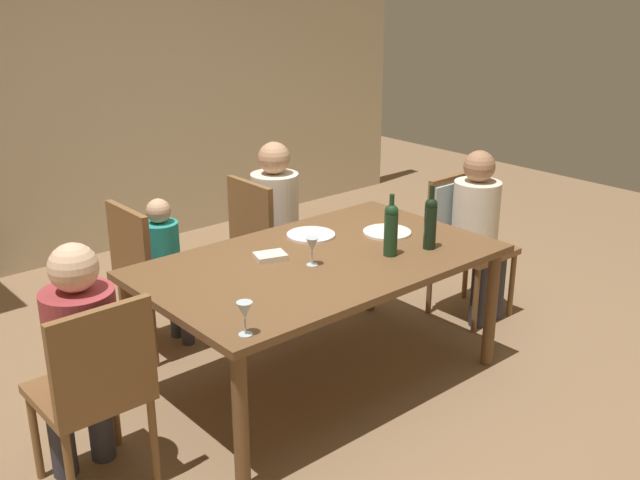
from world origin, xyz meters
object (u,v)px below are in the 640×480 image
Objects in this scene: chair_left_end at (96,384)px; person_woman_host at (81,348)px; dinner_plate_host at (311,235)px; chair_right_end at (459,226)px; chair_far_left at (149,267)px; person_man_bearded at (478,223)px; chair_far_right at (265,236)px; wine_bottle_tall_green at (430,221)px; wine_bottle_dark_red at (391,228)px; wine_glass_near_left at (312,246)px; person_child_small at (166,259)px; dining_table at (320,270)px; wine_glass_centre at (245,312)px; person_man_guest at (278,214)px; dinner_plate_guest_left at (387,232)px.

person_woman_host is (0.00, 0.11, 0.12)m from chair_left_end.
chair_right_end is at bearing -8.51° from dinner_plate_host.
chair_far_left is 0.82× the size of person_man_bearded.
chair_far_right is 1.29m from wine_bottle_tall_green.
person_man_bearded reaches higher than chair_left_end.
wine_bottle_dark_red is 2.27× the size of wine_glass_near_left.
chair_far_left is (-1.83, 0.81, -0.06)m from chair_right_end.
wine_bottle_tall_green is 0.69m from wine_glass_near_left.
person_child_small is at bearing 121.53° from wine_bottle_dark_red.
wine_glass_centre is at bearing -150.22° from dining_table.
wine_bottle_tall_green is (0.94, -1.22, 0.34)m from person_child_small.
person_man_guest is 1.23× the size of person_child_small.
person_man_guest reaches higher than dinner_plate_host.
wine_bottle_dark_red is at bearing -34.84° from dining_table.
chair_far_left is 0.97m from person_man_guest.
person_child_small is at bearing -25.35° from chair_right_end.
wine_glass_centre reaches higher than dining_table.
dinner_plate_host is (0.28, 0.35, -0.10)m from wine_glass_near_left.
dinner_plate_guest_left is (0.00, 0.32, -0.15)m from wine_bottle_tall_green.
dining_table is 0.56m from dinner_plate_guest_left.
chair_far_right reaches higher than dining_table.
wine_bottle_tall_green reaches higher than person_child_small.
chair_left_end is 1.00× the size of chair_right_end.
chair_left_end is at bearing 4.57° from chair_right_end.
wine_glass_near_left is 1.00× the size of wine_glass_centre.
chair_far_right is at bearing 103.32° from dinner_plate_guest_left.
wine_bottle_dark_red is 1.21× the size of dinner_plate_guest_left.
chair_far_right is 1.84m from wine_glass_centre.
person_man_guest is at bearing 30.10° from chair_left_end.
wine_glass_near_left is 0.82m from wine_glass_centre.
dining_table is 1.08m from chair_far_left.
person_man_guest reaches higher than wine_bottle_tall_green.
dining_table is 1.64× the size of person_man_guest.
chair_far_right is 0.81× the size of person_woman_host.
wine_glass_centre is at bearing -39.28° from chair_far_right.
wine_bottle_tall_green is (0.55, -0.28, 0.23)m from dining_table.
dinner_plate_guest_left is (1.87, 0.02, 0.09)m from person_woman_host.
person_child_small is 2.63× the size of wine_bottle_tall_green.
chair_right_end is at bearing 2.12° from person_woman_host.
dining_table is at bearing -19.69° from chair_far_right.
chair_far_right is 6.17× the size of wine_glass_near_left.
dinner_plate_host is (0.58, -0.64, 0.19)m from person_child_small.
person_woman_host is 1.99m from person_man_guest.
wine_bottle_dark_red is (0.82, -1.15, 0.36)m from chair_far_left.
wine_bottle_dark_red is (0.31, -0.21, 0.22)m from dining_table.
person_woman_host reaches higher than chair_far_right.
wine_glass_centre is 0.54× the size of dinner_plate_guest_left.
dining_table is 1.01m from chair_far_right.
person_woman_host is 7.63× the size of wine_glass_near_left.
person_woman_host is at bearing -61.15° from chair_far_right.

